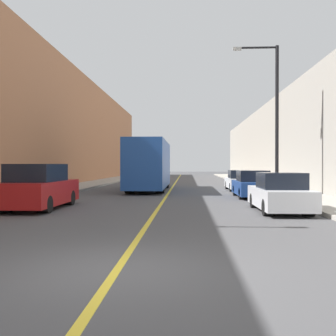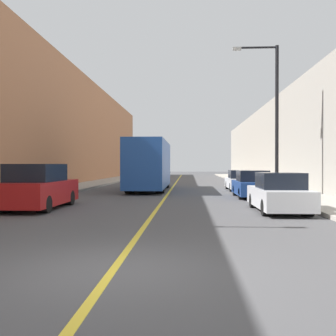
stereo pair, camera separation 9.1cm
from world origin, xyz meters
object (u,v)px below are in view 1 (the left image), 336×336
(parked_suv_left, at_px, (39,188))
(car_right_near, at_px, (280,194))
(bus, at_px, (149,164))
(street_lamp_right, at_px, (273,110))
(car_right_far, at_px, (240,181))
(car_right_mid, at_px, (252,185))

(parked_suv_left, bearing_deg, car_right_near, -3.10)
(bus, relative_size, parked_suv_left, 2.08)
(car_right_near, relative_size, street_lamp_right, 0.52)
(bus, distance_m, street_lamp_right, 9.98)
(bus, xyz_separation_m, street_lamp_right, (7.75, -5.46, 3.13))
(bus, xyz_separation_m, car_right_far, (6.59, 0.30, -1.21))
(car_right_near, distance_m, car_right_far, 13.11)
(car_right_near, xyz_separation_m, car_right_far, (0.17, 13.11, -0.03))
(street_lamp_right, bearing_deg, bus, 144.80)
(parked_suv_left, relative_size, car_right_near, 1.10)
(car_right_mid, bearing_deg, car_right_far, 88.60)
(bus, distance_m, car_right_mid, 8.92)
(car_right_far, bearing_deg, street_lamp_right, -78.66)
(parked_suv_left, distance_m, car_right_far, 16.11)
(bus, relative_size, car_right_mid, 2.34)
(car_right_far, distance_m, street_lamp_right, 7.31)
(car_right_far, bearing_deg, parked_suv_left, -128.73)
(parked_suv_left, distance_m, car_right_near, 9.93)
(bus, height_order, car_right_far, bus)
(bus, bearing_deg, car_right_near, -63.38)
(street_lamp_right, bearing_deg, car_right_far, 101.34)
(car_right_mid, distance_m, car_right_far, 6.36)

